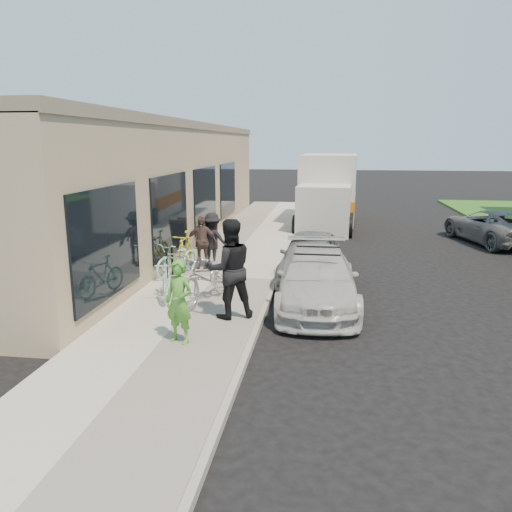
{
  "coord_description": "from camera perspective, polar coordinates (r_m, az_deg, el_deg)",
  "views": [
    {
      "loc": [
        0.83,
        -9.17,
        3.53
      ],
      "look_at": [
        -0.74,
        1.64,
        1.05
      ],
      "focal_mm": 35.0,
      "sensor_mm": 36.0,
      "label": 1
    }
  ],
  "objects": [
    {
      "name": "bystander_b",
      "position": [
        13.76,
        -6.25,
        1.61
      ],
      "size": [
        0.87,
        0.4,
        1.46
      ],
      "primitive_type": "imported",
      "rotation": [
        0.0,
        0.0,
        0.05
      ],
      "color": "brown",
      "rests_on": "sidewalk"
    },
    {
      "name": "storefront",
      "position": [
        18.26,
        -11.28,
        8.13
      ],
      "size": [
        3.6,
        20.0,
        4.22
      ],
      "color": "tan",
      "rests_on": "ground"
    },
    {
      "name": "cruiser_bike_a",
      "position": [
        11.23,
        -10.33,
        -2.58
      ],
      "size": [
        0.83,
        1.54,
        0.89
      ],
      "primitive_type": "imported",
      "rotation": [
        0.0,
        0.0,
        0.3
      ],
      "color": "#8DD2BC",
      "rests_on": "sidewalk"
    },
    {
      "name": "tandem_bike",
      "position": [
        10.83,
        -5.6,
        -2.4
      ],
      "size": [
        1.31,
        2.24,
        1.11
      ],
      "primitive_type": "imported",
      "rotation": [
        0.0,
        0.0,
        -0.29
      ],
      "color": "silver",
      "rests_on": "sidewalk"
    },
    {
      "name": "sidewalk",
      "position": [
        12.97,
        -4.63,
        -2.71
      ],
      "size": [
        3.0,
        34.0,
        0.15
      ],
      "primitive_type": "cube",
      "color": "#B4B0A2",
      "rests_on": "ground"
    },
    {
      "name": "far_car_gray",
      "position": [
        19.89,
        25.43,
        3.09
      ],
      "size": [
        3.05,
        4.73,
        1.21
      ],
      "primitive_type": "imported",
      "rotation": [
        0.0,
        0.0,
        3.4
      ],
      "color": "#595B5E",
      "rests_on": "ground"
    },
    {
      "name": "man_standing",
      "position": [
        9.74,
        -3.06,
        -1.47
      ],
      "size": [
        1.18,
        1.08,
        1.97
      ],
      "primitive_type": "imported",
      "rotation": [
        0.0,
        0.0,
        3.59
      ],
      "color": "black",
      "rests_on": "sidewalk"
    },
    {
      "name": "curb",
      "position": [
        12.72,
        2.2,
        -3.03
      ],
      "size": [
        0.12,
        34.0,
        0.13
      ],
      "primitive_type": "cube",
      "color": "gray",
      "rests_on": "ground"
    },
    {
      "name": "woman_rider",
      "position": [
        8.66,
        -8.78,
        -5.19
      ],
      "size": [
        0.62,
        0.51,
        1.46
      ],
      "primitive_type": "imported",
      "rotation": [
        0.0,
        0.0,
        -0.35
      ],
      "color": "#4B9632",
      "rests_on": "sidewalk"
    },
    {
      "name": "ground",
      "position": [
        9.86,
        2.94,
        -8.2
      ],
      "size": [
        120.0,
        120.0,
        0.0
      ],
      "primitive_type": "plane",
      "color": "black",
      "rests_on": "ground"
    },
    {
      "name": "cruiser_bike_c",
      "position": [
        13.89,
        -8.15,
        0.68
      ],
      "size": [
        0.53,
        1.67,
        1.0
      ],
      "primitive_type": "imported",
      "rotation": [
        0.0,
        0.0,
        0.04
      ],
      "color": "gold",
      "rests_on": "sidewalk"
    },
    {
      "name": "moving_truck",
      "position": [
        22.2,
        8.22,
        7.02
      ],
      "size": [
        2.66,
        6.31,
        3.04
      ],
      "rotation": [
        0.0,
        0.0,
        -0.06
      ],
      "color": "beige",
      "rests_on": "ground"
    },
    {
      "name": "sandwich_board",
      "position": [
        16.27,
        -5.46,
        2.52
      ],
      "size": [
        0.71,
        0.72,
        0.97
      ],
      "rotation": [
        0.0,
        0.0,
        0.24
      ],
      "color": "black",
      "rests_on": "sidewalk"
    },
    {
      "name": "cruiser_bike_b",
      "position": [
        13.17,
        -8.96,
        -0.27
      ],
      "size": [
        1.13,
        1.77,
        0.88
      ],
      "primitive_type": "imported",
      "rotation": [
        0.0,
        0.0,
        -0.36
      ],
      "color": "#8DD2BC",
      "rests_on": "sidewalk"
    },
    {
      "name": "sedan_silver",
      "position": [
        13.17,
        6.28,
        0.01
      ],
      "size": [
        1.75,
        3.81,
        1.27
      ],
      "primitive_type": "imported",
      "rotation": [
        0.0,
        0.0,
        -0.07
      ],
      "color": "gray",
      "rests_on": "ground"
    },
    {
      "name": "sedan_white",
      "position": [
        11.07,
        6.97,
        -2.58
      ],
      "size": [
        1.91,
        4.3,
        1.27
      ],
      "rotation": [
        0.0,
        0.0,
        0.05
      ],
      "color": "beige",
      "rests_on": "ground"
    },
    {
      "name": "bystander_a",
      "position": [
        13.91,
        -5.03,
        1.86
      ],
      "size": [
        1.05,
        0.7,
        1.51
      ],
      "primitive_type": "imported",
      "rotation": [
        0.0,
        0.0,
        2.99
      ],
      "color": "black",
      "rests_on": "sidewalk"
    },
    {
      "name": "bike_rack",
      "position": [
        12.9,
        -9.87,
        -0.35
      ],
      "size": [
        0.08,
        0.58,
        0.81
      ],
      "rotation": [
        0.0,
        0.0,
        0.04
      ],
      "color": "black",
      "rests_on": "sidewalk"
    }
  ]
}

